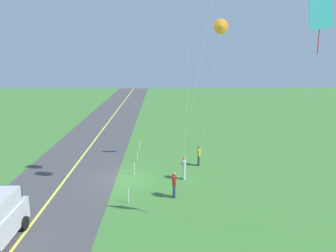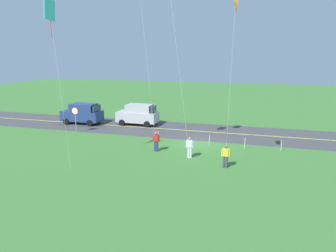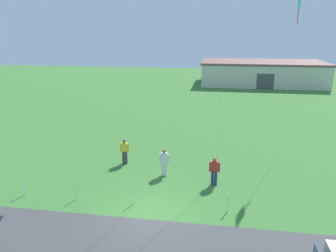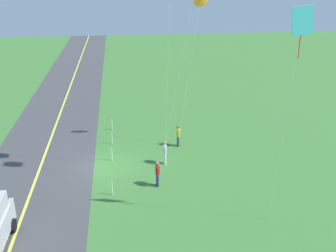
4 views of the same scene
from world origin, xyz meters
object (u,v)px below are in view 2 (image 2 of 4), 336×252
at_px(person_adult_companion, 190,147).
at_px(car_suv_foreground, 138,114).
at_px(kite_red_low, 236,2).
at_px(car_parked_east_near, 83,113).
at_px(kite_green_far, 50,13).
at_px(person_adult_near, 226,155).
at_px(stop_sign, 75,115).
at_px(person_child_watcher, 156,141).

bearing_deg(person_adult_companion, car_suv_foreground, 39.52).
bearing_deg(kite_red_low, person_adult_companion, -42.52).
relative_size(car_parked_east_near, kite_red_low, 0.40).
bearing_deg(kite_green_far, car_parked_east_near, -63.94).
distance_m(car_parked_east_near, kite_green_far, 16.80).
xyz_separation_m(person_adult_near, kite_green_far, (10.23, 3.51, 8.97)).
distance_m(car_parked_east_near, stop_sign, 4.16).
distance_m(stop_sign, person_adult_companion, 13.02).
xyz_separation_m(person_adult_near, kite_red_low, (-0.29, 1.45, 9.45)).
xyz_separation_m(stop_sign, person_child_watcher, (-9.39, 3.48, -0.94)).
bearing_deg(car_parked_east_near, kite_green_far, 116.06).
distance_m(car_parked_east_near, person_child_watcher, 13.15).
distance_m(car_suv_foreground, person_adult_companion, 12.05).
distance_m(person_adult_companion, kite_green_far, 12.65).
height_order(car_suv_foreground, person_adult_near, car_suv_foreground).
bearing_deg(person_adult_companion, kite_red_low, -132.78).
xyz_separation_m(car_parked_east_near, stop_sign, (-1.55, 3.80, 0.65)).
bearing_deg(kite_red_low, kite_green_far, 11.11).
xyz_separation_m(car_suv_foreground, car_parked_east_near, (6.10, 1.17, 0.00)).
bearing_deg(person_adult_near, kite_red_low, -130.24).
bearing_deg(car_parked_east_near, person_adult_near, 150.36).
height_order(stop_sign, kite_green_far, kite_green_far).
height_order(car_parked_east_near, person_child_watcher, car_parked_east_near).
bearing_deg(car_parked_east_near, person_child_watcher, 146.35).
distance_m(car_parked_east_near, kite_red_low, 22.03).
relative_size(car_parked_east_near, kite_green_far, 0.41).
bearing_deg(stop_sign, kite_green_far, 117.59).
xyz_separation_m(car_parked_east_near, person_child_watcher, (-10.94, 7.28, -0.29)).
bearing_deg(kite_green_far, person_adult_near, -161.04).
distance_m(car_parked_east_near, person_adult_companion, 16.01).
bearing_deg(car_parked_east_near, kite_red_low, 147.17).
height_order(car_parked_east_near, stop_sign, stop_sign).
height_order(person_adult_near, kite_green_far, kite_green_far).
xyz_separation_m(kite_red_low, kite_green_far, (10.51, 2.06, -0.48)).
distance_m(person_adult_near, kite_green_far, 14.05).
relative_size(kite_red_low, kite_green_far, 1.02).
distance_m(person_child_watcher, kite_green_far, 11.56).
distance_m(car_suv_foreground, car_parked_east_near, 6.21).
xyz_separation_m(stop_sign, person_adult_near, (-14.99, 5.61, -0.94)).
bearing_deg(person_adult_companion, car_parked_east_near, 59.39).
height_order(stop_sign, kite_red_low, kite_red_low).
height_order(car_suv_foreground, person_child_watcher, car_suv_foreground).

